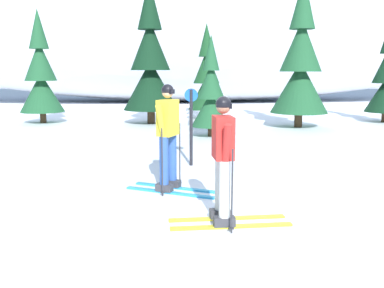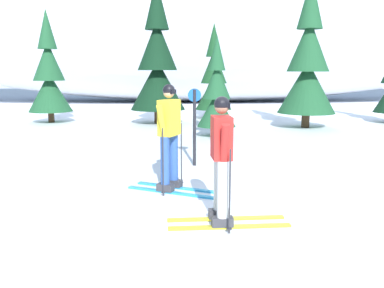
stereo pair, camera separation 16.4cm
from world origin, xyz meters
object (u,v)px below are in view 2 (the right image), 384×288
at_px(skier_red_jacket, 222,159).
at_px(pine_tree_right, 308,65).
at_px(pine_tree_far_left, 49,76).
at_px(pine_tree_center_right, 214,79).
at_px(skier_yellow_jacket, 170,136).
at_px(trail_marker_post, 194,123).
at_px(pine_tree_left, 157,64).
at_px(pine_tree_center_left, 217,95).

bearing_deg(skier_red_jacket, pine_tree_right, 67.23).
xyz_separation_m(pine_tree_far_left, pine_tree_center_right, (6.47, 1.10, -0.16)).
distance_m(skier_red_jacket, pine_tree_right, 10.49).
bearing_deg(skier_red_jacket, pine_tree_far_left, 115.57).
xyz_separation_m(skier_yellow_jacket, pine_tree_right, (4.73, 7.94, 1.24)).
bearing_deg(skier_yellow_jacket, trail_marker_post, 75.41).
distance_m(skier_yellow_jacket, skier_red_jacket, 1.81).
bearing_deg(skier_red_jacket, pine_tree_center_right, 85.49).
distance_m(pine_tree_left, pine_tree_center_left, 3.96).
relative_size(skier_yellow_jacket, skier_red_jacket, 1.06).
xyz_separation_m(skier_yellow_jacket, pine_tree_center_right, (1.70, 10.89, 0.69)).
height_order(pine_tree_center_left, pine_tree_right, pine_tree_right).
bearing_deg(skier_red_jacket, pine_tree_center_left, 85.14).
relative_size(skier_yellow_jacket, pine_tree_right, 0.35).
xyz_separation_m(skier_red_jacket, pine_tree_left, (-1.28, 11.00, 1.35)).
bearing_deg(skier_yellow_jacket, pine_tree_right, 59.18).
relative_size(pine_tree_center_right, pine_tree_right, 0.75).
distance_m(pine_tree_center_left, pine_tree_right, 3.99).
height_order(pine_tree_left, pine_tree_right, pine_tree_left).
bearing_deg(pine_tree_center_right, pine_tree_right, -44.15).
bearing_deg(pine_tree_center_right, pine_tree_left, -145.72).
bearing_deg(pine_tree_far_left, pine_tree_right, -11.04).
distance_m(pine_tree_center_right, pine_tree_right, 4.27).
height_order(pine_tree_left, pine_tree_center_left, pine_tree_left).
xyz_separation_m(pine_tree_far_left, pine_tree_left, (4.20, -0.45, 0.44)).
distance_m(pine_tree_left, pine_tree_right, 5.49).
relative_size(pine_tree_center_left, trail_marker_post, 1.87).
bearing_deg(trail_marker_post, skier_red_jacket, -86.77).
relative_size(skier_yellow_jacket, pine_tree_left, 0.34).
bearing_deg(skier_yellow_jacket, pine_tree_left, 93.54).
height_order(skier_red_jacket, trail_marker_post, skier_red_jacket).
height_order(pine_tree_far_left, pine_tree_center_right, pine_tree_far_left).
height_order(skier_yellow_jacket, skier_red_jacket, skier_yellow_jacket).
bearing_deg(trail_marker_post, pine_tree_center_right, 82.41).
xyz_separation_m(skier_yellow_jacket, trail_marker_post, (0.50, 1.93, -0.02)).
height_order(pine_tree_center_left, pine_tree_center_right, pine_tree_center_right).
relative_size(skier_red_jacket, pine_tree_right, 0.33).
height_order(skier_red_jacket, pine_tree_right, pine_tree_right).
relative_size(pine_tree_left, pine_tree_center_left, 1.74).
relative_size(pine_tree_left, trail_marker_post, 3.24).
xyz_separation_m(pine_tree_left, pine_tree_right, (5.31, -1.40, -0.05)).
bearing_deg(pine_tree_center_left, pine_tree_far_left, 148.37).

